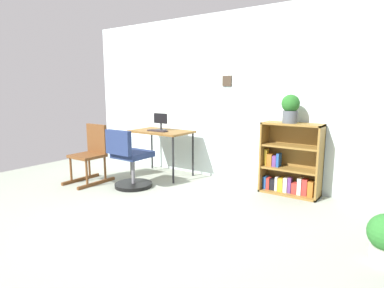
{
  "coord_description": "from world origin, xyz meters",
  "views": [
    {
      "loc": [
        2.39,
        -2.13,
        1.36
      ],
      "look_at": [
        -0.01,
        1.32,
        0.64
      ],
      "focal_mm": 30.21,
      "sensor_mm": 36.0,
      "label": 1
    }
  ],
  "objects_px": {
    "potted_plant_on_shelf": "(290,108)",
    "keyboard": "(158,131)",
    "office_chair": "(130,163)",
    "desk": "(161,135)",
    "bookshelf_low": "(290,163)",
    "monitor": "(161,122)",
    "rocking_chair": "(91,153)"
  },
  "relations": [
    {
      "from": "office_chair",
      "to": "monitor",
      "type": "bearing_deg",
      "value": 98.02
    },
    {
      "from": "rocking_chair",
      "to": "monitor",
      "type": "bearing_deg",
      "value": 57.66
    },
    {
      "from": "monitor",
      "to": "bookshelf_low",
      "type": "relative_size",
      "value": 0.28
    },
    {
      "from": "bookshelf_low",
      "to": "potted_plant_on_shelf",
      "type": "height_order",
      "value": "potted_plant_on_shelf"
    },
    {
      "from": "office_chair",
      "to": "potted_plant_on_shelf",
      "type": "bearing_deg",
      "value": 27.68
    },
    {
      "from": "office_chair",
      "to": "bookshelf_low",
      "type": "bearing_deg",
      "value": 28.7
    },
    {
      "from": "bookshelf_low",
      "to": "monitor",
      "type": "bearing_deg",
      "value": -173.36
    },
    {
      "from": "rocking_chair",
      "to": "bookshelf_low",
      "type": "bearing_deg",
      "value": 23.82
    },
    {
      "from": "desk",
      "to": "monitor",
      "type": "xyz_separation_m",
      "value": [
        -0.04,
        0.04,
        0.19
      ]
    },
    {
      "from": "desk",
      "to": "bookshelf_low",
      "type": "height_order",
      "value": "bookshelf_low"
    },
    {
      "from": "monitor",
      "to": "rocking_chair",
      "type": "xyz_separation_m",
      "value": [
        -0.57,
        -0.9,
        -0.41
      ]
    },
    {
      "from": "potted_plant_on_shelf",
      "to": "keyboard",
      "type": "bearing_deg",
      "value": -170.55
    },
    {
      "from": "desk",
      "to": "office_chair",
      "type": "xyz_separation_m",
      "value": [
        0.07,
        -0.76,
        -0.3
      ]
    },
    {
      "from": "desk",
      "to": "keyboard",
      "type": "height_order",
      "value": "keyboard"
    },
    {
      "from": "desk",
      "to": "office_chair",
      "type": "distance_m",
      "value": 0.82
    },
    {
      "from": "office_chair",
      "to": "bookshelf_low",
      "type": "relative_size",
      "value": 0.89
    },
    {
      "from": "keyboard",
      "to": "bookshelf_low",
      "type": "height_order",
      "value": "bookshelf_low"
    },
    {
      "from": "keyboard",
      "to": "bookshelf_low",
      "type": "relative_size",
      "value": 0.36
    },
    {
      "from": "keyboard",
      "to": "office_chair",
      "type": "distance_m",
      "value": 0.76
    },
    {
      "from": "desk",
      "to": "potted_plant_on_shelf",
      "type": "relative_size",
      "value": 2.61
    },
    {
      "from": "monitor",
      "to": "rocking_chair",
      "type": "relative_size",
      "value": 0.31
    },
    {
      "from": "desk",
      "to": "keyboard",
      "type": "relative_size",
      "value": 2.82
    },
    {
      "from": "keyboard",
      "to": "rocking_chair",
      "type": "height_order",
      "value": "rocking_chair"
    },
    {
      "from": "monitor",
      "to": "office_chair",
      "type": "relative_size",
      "value": 0.32
    },
    {
      "from": "rocking_chair",
      "to": "bookshelf_low",
      "type": "xyz_separation_m",
      "value": [
        2.56,
        1.13,
        -0.03
      ]
    },
    {
      "from": "desk",
      "to": "potted_plant_on_shelf",
      "type": "distance_m",
      "value": 2.0
    },
    {
      "from": "potted_plant_on_shelf",
      "to": "office_chair",
      "type": "bearing_deg",
      "value": -152.32
    },
    {
      "from": "office_chair",
      "to": "rocking_chair",
      "type": "distance_m",
      "value": 0.69
    },
    {
      "from": "monitor",
      "to": "bookshelf_low",
      "type": "distance_m",
      "value": 2.05
    },
    {
      "from": "potted_plant_on_shelf",
      "to": "desk",
      "type": "bearing_deg",
      "value": -173.57
    },
    {
      "from": "desk",
      "to": "monitor",
      "type": "distance_m",
      "value": 0.2
    },
    {
      "from": "keyboard",
      "to": "office_chair",
      "type": "xyz_separation_m",
      "value": [
        0.06,
        -0.66,
        -0.37
      ]
    }
  ]
}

